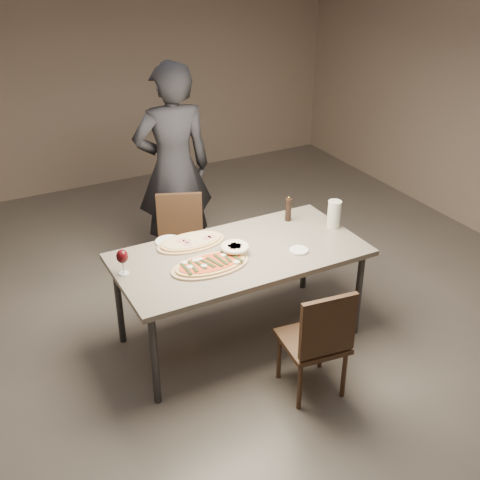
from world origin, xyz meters
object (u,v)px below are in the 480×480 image
chair_near (319,338)px  carafe (334,214)px  zucchini_pizza (210,265)px  bread_basket (235,249)px  dining_table (240,259)px  chair_far (181,239)px  diner (173,169)px  pepper_mill_left (288,209)px  ham_pizza (191,242)px

chair_near → carafe: bearing=57.5°
zucchini_pizza → bread_basket: (0.23, 0.08, 0.03)m
zucchini_pizza → dining_table: bearing=-5.9°
zucchini_pizza → carafe: 1.11m
bread_basket → chair_near: (0.20, -0.80, -0.32)m
bread_basket → chair_far: 0.93m
bread_basket → diner: 1.31m
dining_table → pepper_mill_left: 0.66m
chair_far → bread_basket: bearing=115.9°
ham_pizza → chair_far: (0.15, 0.59, -0.29)m
carafe → diner: diner is taller
pepper_mill_left → chair_near: pepper_mill_left is taller
carafe → diner: bearing=122.3°
dining_table → pepper_mill_left: bearing=25.7°
zucchini_pizza → pepper_mill_left: (0.85, 0.36, 0.08)m
carafe → ham_pizza: bearing=166.5°
carafe → chair_near: (-0.68, -0.82, -0.39)m
bread_basket → dining_table: bearing=8.3°
pepper_mill_left → diner: diner is taller
pepper_mill_left → diner: size_ratio=0.11×
carafe → chair_near: 1.13m
bread_basket → ham_pizza: bearing=126.8°
zucchini_pizza → ham_pizza: (0.02, 0.36, -0.00)m
pepper_mill_left → chair_far: pepper_mill_left is taller
ham_pizza → carafe: bearing=10.8°
chair_far → diner: bearing=-85.7°
dining_table → chair_far: bearing=97.1°
ham_pizza → diner: (0.28, 1.01, 0.17)m
dining_table → diner: diner is taller
pepper_mill_left → carafe: carafe is taller
dining_table → ham_pizza: bearing=132.8°
chair_near → chair_far: 1.69m
bread_basket → chair_far: bearing=94.1°
pepper_mill_left → carafe: (0.25, -0.26, 0.01)m
zucchini_pizza → diner: size_ratio=0.30×
zucchini_pizza → chair_far: 1.01m
diner → carafe: bearing=129.3°
carafe → diner: (-0.80, 1.27, 0.08)m
zucchini_pizza → chair_near: (0.43, -0.72, -0.30)m
zucchini_pizza → chair_far: (0.17, 0.95, -0.29)m
diner → chair_far: bearing=79.6°
dining_table → bread_basket: bread_basket is taller
carafe → chair_far: bearing=137.9°
carafe → chair_near: size_ratio=0.26×
pepper_mill_left → carafe: size_ratio=0.95×
chair_far → carafe: bearing=159.6°
dining_table → chair_far: size_ratio=2.12×
bread_basket → carafe: size_ratio=0.95×
zucchini_pizza → chair_far: size_ratio=0.67×
dining_table → chair_near: (0.15, -0.80, -0.22)m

